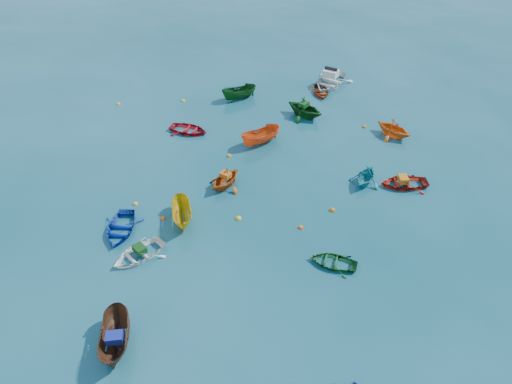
% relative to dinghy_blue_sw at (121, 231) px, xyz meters
% --- Properties ---
extents(ground, '(160.00, 160.00, 0.00)m').
position_rel_dinghy_blue_sw_xyz_m(ground, '(5.50, 1.31, 0.00)').
color(ground, '#0A404A').
rests_on(ground, ground).
extents(dinghy_blue_sw, '(3.41, 3.85, 0.66)m').
position_rel_dinghy_blue_sw_xyz_m(dinghy_blue_sw, '(0.00, 0.00, 0.00)').
color(dinghy_blue_sw, '#0D2FA4').
rests_on(dinghy_blue_sw, ground).
extents(dinghy_white_near, '(3.10, 3.59, 0.63)m').
position_rel_dinghy_blue_sw_xyz_m(dinghy_white_near, '(2.18, -1.17, 0.00)').
color(dinghy_white_near, white).
rests_on(dinghy_white_near, ground).
extents(sampan_brown_mid, '(2.99, 3.58, 1.33)m').
position_rel_dinghy_blue_sw_xyz_m(sampan_brown_mid, '(4.83, -6.23, 0.00)').
color(sampan_brown_mid, '#512F1D').
rests_on(sampan_brown_mid, ground).
extents(dinghy_orange_w, '(2.63, 2.94, 1.39)m').
position_rel_dinghy_blue_sw_xyz_m(dinghy_orange_w, '(3.25, 6.47, 0.00)').
color(dinghy_orange_w, '#C14C12').
rests_on(dinghy_orange_w, ground).
extents(sampan_yellow_mid, '(2.77, 3.16, 1.19)m').
position_rel_dinghy_blue_sw_xyz_m(sampan_yellow_mid, '(2.68, 2.38, 0.00)').
color(sampan_yellow_mid, gold).
rests_on(sampan_yellow_mid, ground).
extents(dinghy_green_e, '(2.79, 2.18, 0.53)m').
position_rel_dinghy_blue_sw_xyz_m(dinghy_green_e, '(11.73, 2.98, 0.00)').
color(dinghy_green_e, '#13531F').
rests_on(dinghy_green_e, ground).
extents(dinghy_cyan_se, '(2.26, 2.58, 1.29)m').
position_rel_dinghy_blue_sw_xyz_m(dinghy_cyan_se, '(11.13, 10.80, 0.00)').
color(dinghy_cyan_se, teal).
rests_on(dinghy_cyan_se, ground).
extents(dinghy_red_nw, '(3.17, 2.42, 0.61)m').
position_rel_dinghy_blue_sw_xyz_m(dinghy_red_nw, '(-2.56, 11.15, 0.00)').
color(dinghy_red_nw, '#A50D17').
rests_on(dinghy_red_nw, ground).
extents(sampan_orange_n, '(2.64, 3.44, 1.26)m').
position_rel_dinghy_blue_sw_xyz_m(sampan_orange_n, '(2.97, 12.13, 0.00)').
color(sampan_orange_n, '#EA5216').
rests_on(sampan_orange_n, ground).
extents(dinghy_green_n, '(3.73, 3.41, 1.67)m').
position_rel_dinghy_blue_sw_xyz_m(dinghy_green_n, '(4.26, 17.29, 0.00)').
color(dinghy_green_n, '#0F4111').
rests_on(dinghy_green_n, ground).
extents(dinghy_red_ne, '(3.72, 3.40, 0.63)m').
position_rel_dinghy_blue_sw_xyz_m(dinghy_red_ne, '(13.43, 11.67, 0.00)').
color(dinghy_red_ne, '#AC1D0E').
rests_on(dinghy_red_ne, ground).
extents(dinghy_red_far, '(3.01, 3.29, 0.56)m').
position_rel_dinghy_blue_sw_xyz_m(dinghy_red_far, '(4.00, 21.62, 0.00)').
color(dinghy_red_far, '#9E2F0D').
rests_on(dinghy_red_far, ground).
extents(dinghy_orange_far, '(3.44, 3.21, 1.47)m').
position_rel_dinghy_blue_sw_xyz_m(dinghy_orange_far, '(11.24, 17.46, 0.00)').
color(dinghy_orange_far, orange).
rests_on(dinghy_orange_far, ground).
extents(sampan_green_far, '(2.78, 3.16, 1.19)m').
position_rel_dinghy_blue_sw_xyz_m(sampan_green_far, '(-1.74, 17.65, 0.00)').
color(sampan_green_far, '#114915').
rests_on(sampan_green_far, ground).
extents(motorboat_white, '(3.43, 4.65, 1.54)m').
position_rel_dinghy_blue_sw_xyz_m(motorboat_white, '(4.11, 23.55, 0.00)').
color(motorboat_white, white).
rests_on(motorboat_white, ground).
extents(tarp_green_a, '(0.86, 0.76, 0.35)m').
position_rel_dinghy_blue_sw_xyz_m(tarp_green_a, '(2.22, -1.08, 0.49)').
color(tarp_green_a, '#104014').
rests_on(tarp_green_a, dinghy_white_near).
extents(tarp_blue_a, '(0.93, 0.88, 0.36)m').
position_rel_dinghy_blue_sw_xyz_m(tarp_blue_a, '(4.91, -6.35, 0.84)').
color(tarp_blue_a, navy).
rests_on(tarp_blue_a, sampan_brown_mid).
extents(tarp_orange_a, '(0.72, 0.59, 0.32)m').
position_rel_dinghy_blue_sw_xyz_m(tarp_orange_a, '(3.25, 6.52, 0.85)').
color(tarp_orange_a, '#D76016').
rests_on(tarp_orange_a, dinghy_orange_w).
extents(tarp_green_b, '(0.74, 0.87, 0.37)m').
position_rel_dinghy_blue_sw_xyz_m(tarp_green_b, '(4.16, 17.31, 1.02)').
color(tarp_green_b, '#134C17').
rests_on(tarp_green_b, dinghy_green_n).
extents(tarp_orange_b, '(0.87, 0.93, 0.36)m').
position_rel_dinghy_blue_sw_xyz_m(tarp_orange_b, '(13.35, 11.62, 0.50)').
color(tarp_orange_b, orange).
rests_on(tarp_orange_b, dinghy_red_ne).
extents(buoy_or_a, '(0.31, 0.31, 0.31)m').
position_rel_dinghy_blue_sw_xyz_m(buoy_or_a, '(1.52, 1.98, 0.00)').
color(buoy_or_a, '#FF530D').
rests_on(buoy_or_a, ground).
extents(buoy_ye_a, '(0.30, 0.30, 0.30)m').
position_rel_dinghy_blue_sw_xyz_m(buoy_ye_a, '(-0.79, 2.38, 0.00)').
color(buoy_ye_a, yellow).
rests_on(buoy_ye_a, ground).
extents(buoy_or_b, '(0.31, 0.31, 0.31)m').
position_rel_dinghy_blue_sw_xyz_m(buoy_or_b, '(9.10, 4.89, 0.00)').
color(buoy_or_b, '#F7550D').
rests_on(buoy_or_b, ground).
extents(buoy_ye_b, '(0.33, 0.33, 0.33)m').
position_rel_dinghy_blue_sw_xyz_m(buoy_ye_b, '(-10.13, 12.30, 0.00)').
color(buoy_ye_b, yellow).
rests_on(buoy_ye_b, ground).
extents(buoy_or_c, '(0.32, 0.32, 0.32)m').
position_rel_dinghy_blue_sw_xyz_m(buoy_or_c, '(1.74, 9.60, 0.00)').
color(buoy_or_c, orange).
rests_on(buoy_or_c, ground).
extents(buoy_ye_c, '(0.36, 0.36, 0.36)m').
position_rel_dinghy_blue_sw_xyz_m(buoy_ye_c, '(5.51, 3.99, 0.00)').
color(buoy_ye_c, yellow).
rests_on(buoy_ye_c, ground).
extents(buoy_or_d, '(0.36, 0.36, 0.36)m').
position_rel_dinghy_blue_sw_xyz_m(buoy_or_d, '(10.21, 7.20, 0.00)').
color(buoy_or_d, '#D0640B').
rests_on(buoy_or_d, ground).
extents(buoy_ye_d, '(0.36, 0.36, 0.36)m').
position_rel_dinghy_blue_sw_xyz_m(buoy_ye_d, '(-5.69, 15.16, 0.00)').
color(buoy_ye_d, yellow).
rests_on(buoy_ye_d, ground).
extents(buoy_or_e, '(0.32, 0.32, 0.32)m').
position_rel_dinghy_blue_sw_xyz_m(buoy_or_e, '(9.00, 17.73, 0.00)').
color(buoy_or_e, '#D75E0B').
rests_on(buoy_or_e, ground).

